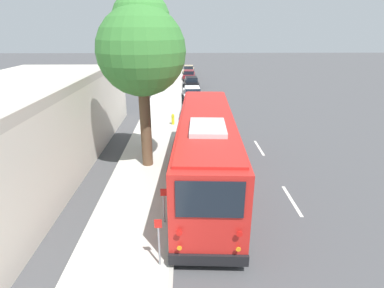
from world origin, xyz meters
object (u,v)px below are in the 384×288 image
Objects in this scene: parked_sedan_blue at (193,109)px; parked_sedan_maroon at (189,75)px; parked_sedan_black at (191,82)px; sign_post_near at (159,242)px; parked_sedan_tan at (189,70)px; sign_post_far at (164,205)px; shuttle_bus at (206,146)px; fire_hydrant at (173,119)px; parked_sedan_white at (192,94)px; street_tree at (141,46)px.

parked_sedan_blue is 19.46m from parked_sedan_maroon.
parked_sedan_black is 30.29m from sign_post_near.
sign_post_far is (-40.40, 1.35, 0.29)m from parked_sedan_tan.
shuttle_bus is 2.73× the size of parked_sedan_black.
parked_sedan_tan is (25.50, 0.09, -0.04)m from parked_sedan_blue.
sign_post_far is (-3.27, 1.72, -1.00)m from shuttle_bus.
sign_post_near reaches higher than parked_sedan_black.
sign_post_far reaches higher than fire_hydrant.
sign_post_near reaches higher than parked_sedan_blue.
parked_sedan_maroon is at bearing -2.21° from sign_post_far.
sign_post_near reaches higher than parked_sedan_tan.
street_tree reaches higher than parked_sedan_white.
shuttle_bus is at bearing -176.95° from parked_sedan_maroon.
parked_sedan_blue is at bearing -29.17° from fire_hydrant.
parked_sedan_white is 7.07m from parked_sedan_black.
shuttle_bus is 7.12× the size of sign_post_near.
street_tree is at bearing 9.30° from sign_post_near.
parked_sedan_maroon is 36.51m from sign_post_near.
sign_post_near is 1.99× the size of fire_hydrant.
parked_sedan_maroon is at bearing -3.76° from fire_hydrant.
parked_sedan_black is at bearing 3.26° from shuttle_bus.
parked_sedan_tan is 40.43m from sign_post_far.
sign_post_near is (-36.49, 1.32, 0.39)m from parked_sedan_maroon.
parked_sedan_blue is at bearing 176.64° from parked_sedan_black.
street_tree is 9.00m from sign_post_near.
parked_sedan_black is 16.13m from fire_hydrant.
parked_sedan_maroon is at bearing -1.13° from parked_sedan_black.
parked_sedan_black is 0.50× the size of street_tree.
parked_sedan_maroon is at bearing -2.08° from sign_post_near.
parked_sedan_blue is 3.24m from fire_hydrant.
parked_sedan_tan reaches higher than fire_hydrant.
parked_sedan_tan is at bearing -4.14° from street_tree.
parked_sedan_tan is (12.29, 0.17, 0.00)m from parked_sedan_black.
parked_sedan_white is at bearing -4.05° from sign_post_far.
sign_post_far reaches higher than parked_sedan_maroon.
parked_sedan_tan is (19.36, 0.14, -0.03)m from parked_sedan_white.
sign_post_far reaches higher than parked_sedan_black.
parked_sedan_tan is at bearing -1.66° from parked_sedan_white.
parked_sedan_maroon is at bearing -177.62° from parked_sedan_tan.
sign_post_near reaches higher than fire_hydrant.
street_tree is at bearing 59.44° from shuttle_bus.
parked_sedan_tan is at bearing 2.06° from parked_sedan_maroon.
fire_hydrant is (6.88, -1.06, -5.51)m from street_tree.
parked_sedan_white is at bearing -176.97° from parked_sedan_maroon.
fire_hydrant is (-16.04, 1.67, -0.02)m from parked_sedan_black.
parked_sedan_blue is at bearing -5.51° from sign_post_far.
fire_hydrant is (8.80, 1.86, -1.31)m from shuttle_bus.
parked_sedan_black is 0.92× the size of parked_sedan_maroon.
shuttle_bus is 24.88m from parked_sedan_black.
sign_post_near is at bearing -179.17° from parked_sedan_tan.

